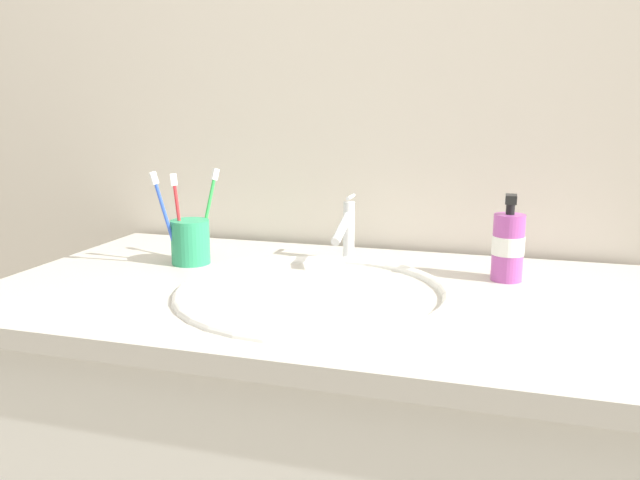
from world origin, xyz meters
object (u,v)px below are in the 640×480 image
toothbrush_blue (164,212)px  toothbrush_cup (190,242)px  soap_dispenser (508,246)px  faucet (348,229)px  toothbrush_green (208,208)px  toothbrush_red (178,212)px

toothbrush_blue → toothbrush_cup: bearing=48.1°
toothbrush_cup → soap_dispenser: bearing=4.7°
faucet → toothbrush_green: 0.30m
toothbrush_blue → soap_dispenser: (0.66, 0.09, -0.05)m
toothbrush_green → soap_dispenser: (0.61, 0.01, -0.05)m
toothbrush_blue → soap_dispenser: bearing=7.7°
toothbrush_green → toothbrush_red: size_ratio=1.04×
soap_dispenser → toothbrush_green: bearing=-178.9°
toothbrush_blue → toothbrush_red: toothbrush_blue is taller
faucet → toothbrush_green: size_ratio=0.81×
faucet → soap_dispenser: (0.32, -0.05, -0.00)m
toothbrush_cup → toothbrush_blue: size_ratio=0.48×
soap_dispenser → faucet: bearing=171.4°
toothbrush_cup → faucet: bearing=17.8°
faucet → toothbrush_red: bearing=-161.3°
toothbrush_red → soap_dispenser: (0.65, 0.06, -0.04)m
toothbrush_cup → toothbrush_green: 0.08m
faucet → toothbrush_cup: 0.33m
faucet → toothbrush_cup: (-0.31, -0.10, -0.03)m
toothbrush_cup → soap_dispenser: (0.63, 0.05, 0.02)m
toothbrush_red → toothbrush_green: bearing=50.8°
toothbrush_cup → toothbrush_red: toothbrush_red is taller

